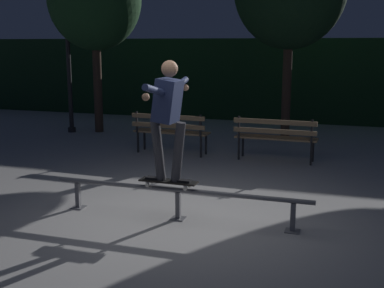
% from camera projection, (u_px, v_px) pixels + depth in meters
% --- Properties ---
extents(ground_plane, '(90.00, 90.00, 0.00)m').
position_uv_depth(ground_plane, '(179.00, 218.00, 6.63)').
color(ground_plane, '#ADAAA8').
extents(hedge_backdrop, '(24.00, 1.20, 2.42)m').
position_uv_depth(hedge_backdrop, '(281.00, 80.00, 15.05)').
color(hedge_backdrop, black).
rests_on(hedge_backdrop, ground).
extents(grind_rail, '(3.51, 0.18, 0.42)m').
position_uv_depth(grind_rail, '(178.00, 195.00, 6.56)').
color(grind_rail, slate).
rests_on(grind_rail, ground).
extents(skateboard, '(0.79, 0.22, 0.09)m').
position_uv_depth(skateboard, '(168.00, 182.00, 6.56)').
color(skateboard, black).
rests_on(skateboard, grind_rail).
extents(skateboarder, '(0.62, 1.41, 1.56)m').
position_uv_depth(skateboarder, '(168.00, 111.00, 6.38)').
color(skateboarder, black).
rests_on(skateboarder, skateboard).
extents(park_bench_leftmost, '(1.61, 0.47, 0.88)m').
position_uv_depth(park_bench_leftmost, '(170.00, 129.00, 10.39)').
color(park_bench_leftmost, black).
rests_on(park_bench_leftmost, ground).
extents(park_bench_left_center, '(1.61, 0.47, 0.88)m').
position_uv_depth(park_bench_left_center, '(275.00, 135.00, 9.73)').
color(park_bench_left_center, black).
rests_on(park_bench_left_center, ground).
extents(lamp_post_left, '(0.32, 0.32, 3.90)m').
position_uv_depth(lamp_post_left, '(67.00, 35.00, 12.65)').
color(lamp_post_left, black).
rests_on(lamp_post_left, ground).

